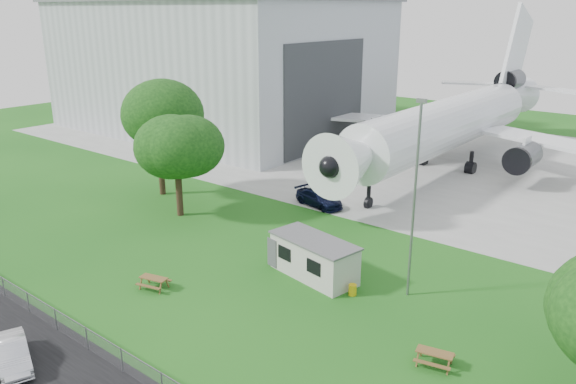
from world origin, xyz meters
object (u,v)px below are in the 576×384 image
Objects in this scene: car_centre_sedan at (12,354)px; picnic_east at (434,365)px; hangar at (219,63)px; picnic_west at (154,288)px; site_cabin at (314,258)px; airliner at (453,120)px.

picnic_east is at bearing -31.30° from car_centre_sedan.
hangar is 62.51m from picnic_east.
hangar is at bearing 115.57° from picnic_west.
car_centre_sedan is (34.36, -48.59, -8.74)m from hangar.
hangar reaches higher than site_cabin.
site_cabin reaches higher than picnic_west.
picnic_east is (14.60, -35.39, -5.27)m from airliner.
picnic_east is (10.43, -4.17, -1.31)m from site_cabin.
picnic_west is at bearing -131.70° from site_cabin.
car_centre_sedan is at bearing -54.73° from hangar.
site_cabin is at bearing 33.45° from picnic_west.
car_centre_sedan is (1.10, -9.52, 0.67)m from picnic_west.
site_cabin is at bearing 1.29° from car_centre_sedan.
airliner is at bearing 99.82° from picnic_east.
hangar is at bearing 179.78° from airliner.
car_centre_sedan is (-5.78, -17.24, -0.64)m from site_cabin.
site_cabin is (4.17, -31.21, -3.96)m from airliner.
car_centre_sedan reaches higher than picnic_east.
picnic_east is at bearing -21.81° from site_cabin.
airliner is 31.74m from site_cabin.
airliner is 39.37m from picnic_west.
hangar is at bearing 142.01° from site_cabin.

